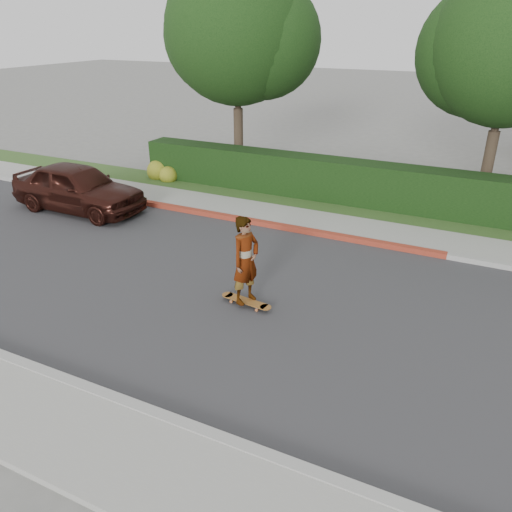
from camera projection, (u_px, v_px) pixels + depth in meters
name	position (u px, v px, depth m)	size (l,w,h in m)	color
ground	(371.00, 326.00, 10.27)	(120.00, 120.00, 0.00)	slate
road	(372.00, 326.00, 10.27)	(60.00, 8.00, 0.01)	#2D2D30
curb_near	(300.00, 469.00, 6.90)	(60.00, 0.20, 0.15)	#9E9E99
curb_far	(409.00, 249.00, 13.58)	(60.00, 0.20, 0.15)	#9E9E99
curb_red_section	(245.00, 220.00, 15.55)	(12.00, 0.21, 0.15)	maroon
sidewalk_far	(414.00, 238.00, 14.32)	(60.00, 1.60, 0.12)	gray
planting_strip	(423.00, 220.00, 15.63)	(60.00, 1.60, 0.10)	#2D4C1E
hedge	(338.00, 182.00, 17.00)	(15.00, 1.00, 1.50)	black
flowering_shrub	(162.00, 172.00, 19.55)	(1.40, 1.00, 0.90)	#2D4C19
tree_left	(239.00, 35.00, 18.06)	(5.99, 5.21, 8.00)	#33261C
tree_center	(510.00, 50.00, 15.09)	(5.66, 4.84, 7.44)	#33261C
skateboard	(246.00, 301.00, 10.98)	(1.27, 0.39, 0.12)	#C26835
skateboarder	(246.00, 260.00, 10.56)	(0.72, 0.47, 1.97)	white
car_maroon	(78.00, 188.00, 16.27)	(1.85, 4.60, 1.57)	#341610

